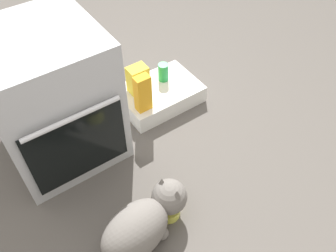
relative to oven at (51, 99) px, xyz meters
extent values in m
plane|color=#56514C|center=(0.10, -0.35, -0.37)|extent=(8.00, 8.00, 0.00)
cube|color=#B7BABF|center=(0.00, 0.00, 0.00)|extent=(0.58, 0.57, 0.75)
cube|color=black|center=(0.00, -0.29, -0.09)|extent=(0.49, 0.01, 0.41)
cylinder|color=silver|center=(0.00, -0.32, 0.13)|extent=(0.46, 0.02, 0.02)
cube|color=white|center=(0.66, 0.00, -0.32)|extent=(0.51, 0.35, 0.12)
cylinder|color=#D1D14C|center=(0.24, -0.70, -0.35)|extent=(0.12, 0.12, 0.06)
sphere|color=brown|center=(0.24, -0.70, -0.33)|extent=(0.07, 0.07, 0.07)
ellipsoid|color=slate|center=(0.03, -0.74, -0.24)|extent=(0.39, 0.30, 0.23)
sphere|color=slate|center=(0.25, -0.70, -0.23)|extent=(0.17, 0.17, 0.17)
cone|color=slate|center=(0.24, -0.65, -0.16)|extent=(0.06, 0.06, 0.08)
cone|color=slate|center=(0.26, -0.75, -0.16)|extent=(0.06, 0.06, 0.08)
sphere|color=slate|center=(0.12, -0.66, -0.34)|extent=(0.06, 0.06, 0.06)
sphere|color=slate|center=(0.14, -0.78, -0.34)|extent=(0.06, 0.06, 0.06)
cylinder|color=green|center=(0.73, 0.05, -0.20)|extent=(0.07, 0.07, 0.12)
cube|color=yellow|center=(0.54, 0.05, -0.17)|extent=(0.12, 0.09, 0.18)
cube|color=orange|center=(0.48, -0.10, -0.14)|extent=(0.09, 0.06, 0.24)
camera|label=1|loc=(-0.26, -1.41, 1.24)|focal=37.68mm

